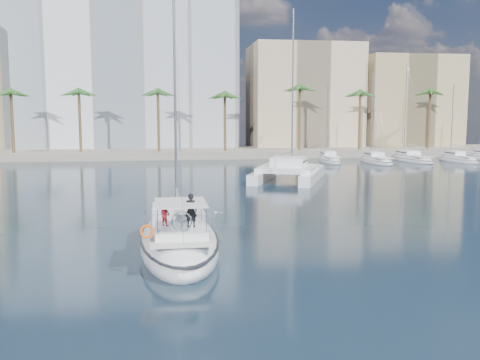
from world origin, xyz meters
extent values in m
plane|color=black|center=(0.00, 0.00, 0.00)|extent=(160.00, 160.00, 0.00)
cube|color=gray|center=(0.00, 61.00, 0.60)|extent=(120.00, 14.00, 1.20)
cube|color=white|center=(-12.00, 73.00, 14.00)|extent=(42.00, 16.00, 28.00)
cube|color=#CAB291|center=(22.00, 70.00, 10.00)|extent=(20.00, 14.00, 20.00)
cube|color=tan|center=(42.00, 68.00, 9.00)|extent=(18.00, 12.00, 18.00)
cylinder|color=brown|center=(0.00, 57.00, 5.25)|extent=(0.44, 0.44, 10.50)
sphere|color=#2C5F23|center=(0.00, 57.00, 10.50)|extent=(3.60, 3.60, 3.60)
cylinder|color=brown|center=(34.00, 57.00, 5.25)|extent=(0.44, 0.44, 10.50)
sphere|color=#2C5F23|center=(34.00, 57.00, 10.50)|extent=(3.60, 3.60, 3.60)
ellipsoid|color=white|center=(-4.01, -1.66, 0.39)|extent=(4.19, 12.91, 2.67)
ellipsoid|color=black|center=(-4.01, -1.66, 0.77)|extent=(4.23, 13.03, 0.18)
cube|color=silver|center=(-4.01, -1.91, 1.41)|extent=(2.98, 9.68, 0.12)
cube|color=white|center=(-4.02, -0.42, 1.77)|extent=(2.79, 4.23, 0.60)
cube|color=black|center=(-4.02, -0.42, 1.79)|extent=(2.80, 3.74, 0.14)
cylinder|color=#B7BABF|center=(-4.03, 1.06, 9.91)|extent=(0.15, 0.15, 16.89)
cylinder|color=#B7BABF|center=(-4.01, -1.54, 2.97)|extent=(0.15, 5.20, 0.11)
cube|color=white|center=(-3.99, -4.39, 1.65)|extent=(2.47, 3.24, 0.36)
cube|color=silver|center=(-3.99, -4.51, 3.02)|extent=(2.47, 3.24, 0.04)
torus|color=silver|center=(-3.99, -5.63, 2.32)|extent=(0.96, 0.06, 0.96)
torus|color=#F85B0D|center=(-5.56, -6.13, 2.02)|extent=(0.63, 0.20, 0.64)
imported|color=black|center=(-3.51, -4.58, 2.65)|extent=(0.68, 0.53, 1.65)
imported|color=#AB1A2A|center=(-4.74, -4.09, 2.37)|extent=(0.67, 0.65, 1.08)
cube|color=white|center=(6.62, 28.42, 0.55)|extent=(6.20, 12.33, 1.10)
cube|color=white|center=(11.45, 26.34, 0.55)|extent=(6.20, 12.33, 1.10)
cube|color=white|center=(8.78, 26.79, 1.30)|extent=(8.18, 8.83, 0.50)
cube|color=white|center=(9.03, 27.38, 2.00)|extent=(4.79, 4.96, 1.00)
cube|color=black|center=(9.03, 27.38, 2.05)|extent=(4.60, 4.49, 0.18)
cylinder|color=#B7BABF|center=(9.80, 29.16, 10.10)|extent=(0.18, 0.18, 17.21)
ellipsoid|color=silver|center=(-1.55, 3.35, 0.99)|extent=(0.20, 0.39, 0.18)
sphere|color=silver|center=(-1.55, 3.53, 1.01)|extent=(0.10, 0.10, 0.10)
cube|color=gray|center=(-1.83, 3.35, 1.02)|extent=(0.45, 0.16, 0.11)
cube|color=gray|center=(-1.27, 3.35, 1.02)|extent=(0.45, 0.16, 0.11)
camera|label=1|loc=(-4.84, -29.89, 7.25)|focal=40.00mm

